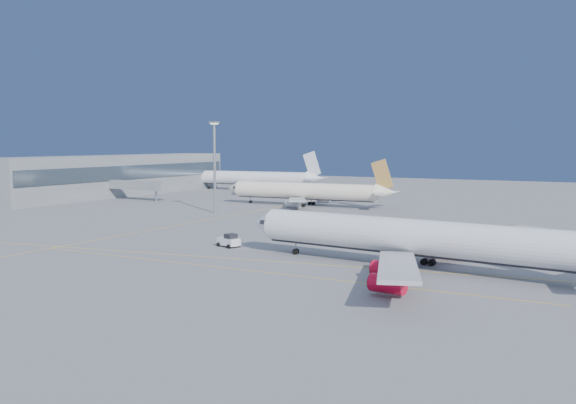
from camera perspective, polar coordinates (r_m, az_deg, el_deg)
The scene contains 9 objects.
ground at distance 114.02m, azimuth -1.47°, elevation -4.70°, with size 500.00×500.00×0.00m, color slate.
terminal at distance 250.12m, azimuth -14.86°, elevation 2.31°, with size 18.40×110.00×15.00m.
jet_bridge at distance 226.00m, azimuth -13.04°, elevation 1.46°, with size 23.60×3.60×6.90m.
taxiway_lines at distance 127.00m, azimuth -5.84°, elevation -3.69°, with size 118.86×140.00×0.02m.
airliner_virgin at distance 102.06m, azimuth 11.77°, elevation -3.21°, with size 65.66×58.60×16.20m.
airliner_etihad at distance 200.49m, azimuth 1.78°, elevation 0.95°, with size 57.74×53.40×15.09m.
airliner_third at distance 267.02m, azimuth -2.98°, elevation 2.12°, with size 61.48×56.46×16.48m.
pushback_tug at distance 122.55m, azimuth -5.26°, elevation -3.45°, with size 5.10×4.00×2.59m.
light_mast at distance 180.83m, azimuth -6.55°, elevation 3.80°, with size 2.22×2.22×25.67m.
Camera 1 is at (55.59, -97.56, 19.79)m, focal length 40.00 mm.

